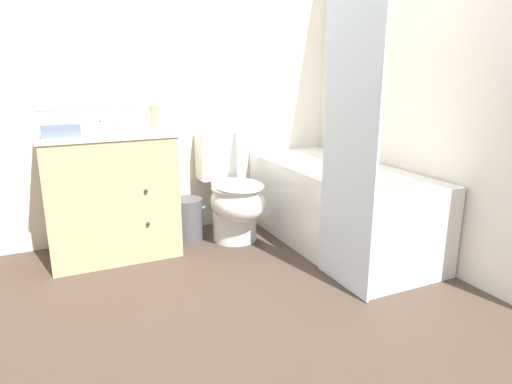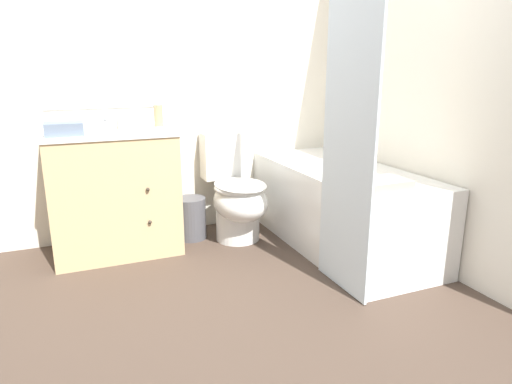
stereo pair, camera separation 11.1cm
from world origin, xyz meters
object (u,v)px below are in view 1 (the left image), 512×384
at_px(vanity_cabinet, 110,192).
at_px(soap_dispenser, 155,115).
at_px(toilet, 233,196).
at_px(hand_towel_folded, 60,130).
at_px(tissue_box, 123,123).
at_px(wastebasket, 188,219).
at_px(bathtub, 337,206).
at_px(sink_faucet, 101,122).
at_px(bath_towel_folded, 381,184).

xyz_separation_m(vanity_cabinet, soap_dispenser, (0.34, 0.06, 0.49)).
xyz_separation_m(toilet, hand_towel_folded, (-1.11, -0.05, 0.55)).
relative_size(tissue_box, soap_dispenser, 0.66).
bearing_deg(wastebasket, bathtub, -29.92).
distance_m(bathtub, soap_dispenser, 1.42).
xyz_separation_m(wastebasket, soap_dispenser, (-0.19, 0.04, 0.76)).
bearing_deg(sink_faucet, tissue_box, -53.48).
bearing_deg(toilet, sink_faucet, 161.56).
bearing_deg(soap_dispenser, hand_towel_folded, -160.42).
relative_size(tissue_box, bath_towel_folded, 0.38).
height_order(tissue_box, bath_towel_folded, tissue_box).
distance_m(vanity_cabinet, bath_towel_folded, 1.75).
relative_size(tissue_box, hand_towel_folded, 0.53).
bearing_deg(soap_dispenser, bathtub, -27.01).
height_order(tissue_box, hand_towel_folded, tissue_box).
height_order(sink_faucet, bathtub, sink_faucet).
bearing_deg(toilet, bath_towel_folded, -64.55).
bearing_deg(hand_towel_folded, bathtub, -11.71).
xyz_separation_m(bathtub, soap_dispenser, (-1.13, 0.58, 0.63)).
bearing_deg(sink_faucet, wastebasket, -15.82).
distance_m(wastebasket, hand_towel_folded, 1.10).
bearing_deg(vanity_cabinet, toilet, -6.84).
distance_m(bathtub, hand_towel_folded, 1.88).
bearing_deg(vanity_cabinet, soap_dispenser, 10.77).
xyz_separation_m(vanity_cabinet, hand_towel_folded, (-0.27, -0.15, 0.45)).
height_order(vanity_cabinet, toilet, vanity_cabinet).
height_order(wastebasket, hand_towel_folded, hand_towel_folded).
xyz_separation_m(sink_faucet, soap_dispenser, (0.34, -0.12, 0.04)).
xyz_separation_m(toilet, wastebasket, (-0.31, 0.13, -0.18)).
xyz_separation_m(sink_faucet, bathtub, (1.48, -0.69, -0.59)).
height_order(sink_faucet, bath_towel_folded, sink_faucet).
relative_size(wastebasket, soap_dispenser, 1.77).
height_order(toilet, hand_towel_folded, hand_towel_folded).
bearing_deg(sink_faucet, toilet, -18.44).
xyz_separation_m(vanity_cabinet, toilet, (0.85, -0.10, -0.10)).
distance_m(vanity_cabinet, wastebasket, 0.60).
height_order(vanity_cabinet, wastebasket, vanity_cabinet).
bearing_deg(bath_towel_folded, hand_towel_folded, 148.84).
bearing_deg(hand_towel_folded, tissue_box, 23.90).
distance_m(vanity_cabinet, soap_dispenser, 0.60).
relative_size(toilet, tissue_box, 6.54).
bearing_deg(bath_towel_folded, vanity_cabinet, 139.95).
bearing_deg(toilet, hand_towel_folded, -177.42).
height_order(vanity_cabinet, hand_towel_folded, hand_towel_folded).
xyz_separation_m(sink_faucet, wastebasket, (0.53, -0.15, -0.72)).
height_order(vanity_cabinet, soap_dispenser, soap_dispenser).
bearing_deg(wastebasket, soap_dispenser, 169.53).
distance_m(sink_faucet, wastebasket, 0.91).
xyz_separation_m(wastebasket, tissue_box, (-0.41, -0.01, 0.73)).
bearing_deg(bath_towel_folded, bathtub, 76.45).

